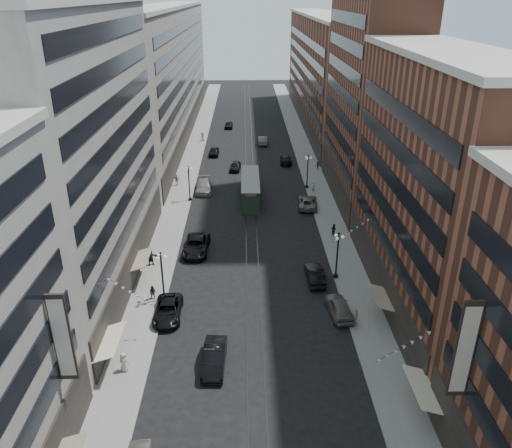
{
  "coord_description": "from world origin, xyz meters",
  "views": [
    {
      "loc": [
        -0.7,
        -15.54,
        28.92
      ],
      "look_at": [
        0.43,
        35.76,
        5.0
      ],
      "focal_mm": 35.0,
      "sensor_mm": 36.0,
      "label": 1
    }
  ],
  "objects": [
    {
      "name": "pedestrian_4",
      "position": [
        9.62,
        23.29,
        1.03
      ],
      "size": [
        0.65,
        1.1,
        1.77
      ],
      "primitive_type": "imported",
      "rotation": [
        0.0,
        0.0,
        1.39
      ],
      "color": "beige",
      "rests_on": "sidewalk_east"
    },
    {
      "name": "car_10",
      "position": [
        6.8,
        31.45,
        0.82
      ],
      "size": [
        1.91,
        5.05,
        1.64
      ],
      "primitive_type": "imported",
      "rotation": [
        0.0,
        0.0,
        3.18
      ],
      "color": "black",
      "rests_on": "ground"
    },
    {
      "name": "streetcar",
      "position": [
        0.0,
        55.66,
        1.57
      ],
      "size": [
        2.72,
        12.29,
        3.4
      ],
      "color": "#243927",
      "rests_on": "ground"
    },
    {
      "name": "lamppost_se_far",
      "position": [
        9.2,
        32.0,
        3.1
      ],
      "size": [
        1.03,
        1.14,
        5.52
      ],
      "color": "black",
      "rests_on": "sidewalk_east"
    },
    {
      "name": "rail_east",
      "position": [
        0.7,
        70.0,
        0.01
      ],
      "size": [
        0.12,
        180.0,
        0.02
      ],
      "primitive_type": "cube",
      "color": "#2D2D33",
      "rests_on": "ground"
    },
    {
      "name": "pedestrian_8",
      "position": [
        9.96,
        57.89,
        0.96
      ],
      "size": [
        0.7,
        0.68,
        1.63
      ],
      "primitive_type": "imported",
      "rotation": [
        0.0,
        0.0,
        3.86
      ],
      "color": "#B1A493",
      "rests_on": "sidewalk_east"
    },
    {
      "name": "building_east_mid",
      "position": [
        17.0,
        28.0,
        12.0
      ],
      "size": [
        8.0,
        30.0,
        24.0
      ],
      "primitive_type": "cube",
      "color": "brown",
      "rests_on": "ground"
    },
    {
      "name": "building_west_far",
      "position": [
        -17.0,
        96.0,
        13.0
      ],
      "size": [
        8.0,
        90.0,
        26.0
      ],
      "primitive_type": "cube",
      "color": "#9C968A",
      "rests_on": "ground"
    },
    {
      "name": "car_13",
      "position": [
        -2.53,
        69.4,
        0.75
      ],
      "size": [
        2.17,
        4.55,
        1.5
      ],
      "primitive_type": "imported",
      "rotation": [
        0.0,
        0.0,
        -0.09
      ],
      "color": "black",
      "rests_on": "ground"
    },
    {
      "name": "lamppost_sw_far",
      "position": [
        -9.2,
        28.0,
        3.1
      ],
      "size": [
        1.03,
        1.14,
        5.52
      ],
      "color": "black",
      "rests_on": "sidewalk_west"
    },
    {
      "name": "pedestrian_7",
      "position": [
        10.65,
        42.44,
        0.97
      ],
      "size": [
        0.82,
        0.9,
        1.64
      ],
      "primitive_type": "imported",
      "rotation": [
        0.0,
        0.0,
        2.19
      ],
      "color": "black",
      "rests_on": "sidewalk_east"
    },
    {
      "name": "car_7",
      "position": [
        -6.8,
        38.55,
        0.88
      ],
      "size": [
        3.16,
        6.42,
        1.75
      ],
      "primitive_type": "imported",
      "rotation": [
        0.0,
        0.0,
        -0.04
      ],
      "color": "black",
      "rests_on": "ground"
    },
    {
      "name": "car_11",
      "position": [
        8.4,
        52.23,
        0.8
      ],
      "size": [
        3.24,
        6.0,
        1.6
      ],
      "primitive_type": "imported",
      "rotation": [
        0.0,
        0.0,
        3.04
      ],
      "color": "slate",
      "rests_on": "ground"
    },
    {
      "name": "car_4",
      "position": [
        8.36,
        25.16,
        0.86
      ],
      "size": [
        2.51,
        5.2,
        1.71
      ],
      "primitive_type": "imported",
      "rotation": [
        0.0,
        0.0,
        3.24
      ],
      "color": "#646059",
      "rests_on": "ground"
    },
    {
      "name": "pedestrian_5",
      "position": [
        -11.76,
        35.26,
        1.11
      ],
      "size": [
        1.84,
        1.11,
        1.92
      ],
      "primitive_type": "imported",
      "rotation": [
        0.0,
        0.0,
        0.36
      ],
      "color": "black",
      "rests_on": "sidewalk_west"
    },
    {
      "name": "pedestrian_1",
      "position": [
        -10.96,
        17.36,
        1.05
      ],
      "size": [
        0.99,
        0.77,
        1.79
      ],
      "primitive_type": "imported",
      "rotation": [
        0.0,
        0.0,
        2.77
      ],
      "color": "beige",
      "rests_on": "sidewalk_west"
    },
    {
      "name": "building_east_tower",
      "position": [
        17.0,
        56.0,
        21.0
      ],
      "size": [
        8.0,
        26.0,
        42.0
      ],
      "primitive_type": "cube",
      "color": "brown",
      "rests_on": "ground"
    },
    {
      "name": "car_5",
      "position": [
        -3.5,
        17.93,
        0.87
      ],
      "size": [
        2.04,
        5.36,
        1.75
      ],
      "primitive_type": "imported",
      "rotation": [
        0.0,
        0.0,
        -0.04
      ],
      "color": "black",
      "rests_on": "ground"
    },
    {
      "name": "sidewalk_west",
      "position": [
        -11.0,
        70.0,
        0.07
      ],
      "size": [
        4.0,
        180.0,
        0.15
      ],
      "primitive_type": "cube",
      "color": "gray",
      "rests_on": "ground"
    },
    {
      "name": "pedestrian_6",
      "position": [
        -11.94,
        61.44,
        1.12
      ],
      "size": [
        1.17,
        0.6,
        1.95
      ],
      "primitive_type": "imported",
      "rotation": [
        0.0,
        0.0,
        3.07
      ],
      "color": "#B8AC98",
      "rests_on": "sidewalk_west"
    },
    {
      "name": "rail_west",
      "position": [
        -0.7,
        70.0,
        0.01
      ],
      "size": [
        0.12,
        180.0,
        0.02
      ],
      "primitive_type": "cube",
      "color": "#2D2D33",
      "rests_on": "ground"
    },
    {
      "name": "car_8",
      "position": [
        -7.37,
        59.05,
        0.89
      ],
      "size": [
        2.7,
        6.23,
        1.79
      ],
      "primitive_type": "imported",
      "rotation": [
        0.0,
        0.0,
        0.03
      ],
      "color": "gray",
      "rests_on": "ground"
    },
    {
      "name": "ground",
      "position": [
        0.0,
        60.0,
        0.0
      ],
      "size": [
        220.0,
        220.0,
        0.0
      ],
      "primitive_type": "plane",
      "color": "black",
      "rests_on": "ground"
    },
    {
      "name": "car_9",
      "position": [
        -6.8,
        78.45,
        0.78
      ],
      "size": [
        1.88,
        4.58,
        1.55
      ],
      "primitive_type": "imported",
      "rotation": [
        0.0,
        0.0,
        -0.01
      ],
      "color": "black",
      "rests_on": "ground"
    },
    {
      "name": "car_2",
      "position": [
        -8.4,
        25.09,
        0.77
      ],
      "size": [
        2.68,
        5.61,
        1.54
      ],
      "primitive_type": "imported",
      "rotation": [
        0.0,
        0.0,
        0.02
      ],
      "color": "black",
      "rests_on": "ground"
    },
    {
      "name": "car_14",
      "position": [
        2.93,
        86.01,
        0.84
      ],
      "size": [
        1.83,
        5.12,
        1.68
      ],
      "primitive_type": "imported",
      "rotation": [
        0.0,
        0.0,
        3.13
      ],
      "color": "#616056",
      "rests_on": "ground"
    },
    {
      "name": "pedestrian_extra_0",
      "position": [
        -9.76,
        88.36,
        1.1
      ],
      "size": [
        0.98,
        1.04,
        1.9
      ],
      "primitive_type": "imported",
      "rotation": [
        0.0,
        0.0,
        4.04
      ],
      "color": "#AFA691",
      "rests_on": "sidewalk_west"
    },
    {
      "name": "lamppost_se_mid",
      "position": [
        9.2,
        60.0,
        3.1
      ],
      "size": [
        1.03,
        1.14,
        5.52
      ],
      "color": "black",
      "rests_on": "sidewalk_east"
    },
    {
      "name": "building_east_far",
      "position": [
        17.0,
        105.0,
        12.0
      ],
      "size": [
        8.0,
        72.0,
        24.0
      ],
      "primitive_type": "cube",
      "color": "brown",
      "rests_on": "ground"
    },
    {
      "name": "car_12",
      "position": [
        6.8,
        73.21,
        0.74
      ],
      "size": [
        2.36,
        5.23,
        1.49
      ],
      "primitive_type": "imported",
      "rotation": [
        0.0,
        0.0,
        3.09
      ],
      "color": "black",
      "rests_on": "ground"
    },
    {
      "name": "lamppost_sw_mid",
      "position": [
        -9.2,
        55.0,
        3.1
      ],
      "size": [
        1.03,
        1.14,
        5.52
      ],
      "color": "black",
      "rests_on": "sidewalk_west"
    },
    {
      "name": "car_extra_0",
      "position": [
        -4.5,
        99.95,
        0.74
      ],
      "size": [
        1.89,
        4.42,
        1.49
      ],
      "primitive_type": "imported",
      "rotation": [
        0.0,
        0.0,
        -0.03
      ],
      "color": "black",
      "rests_on": "ground"
    },
    {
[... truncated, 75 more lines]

